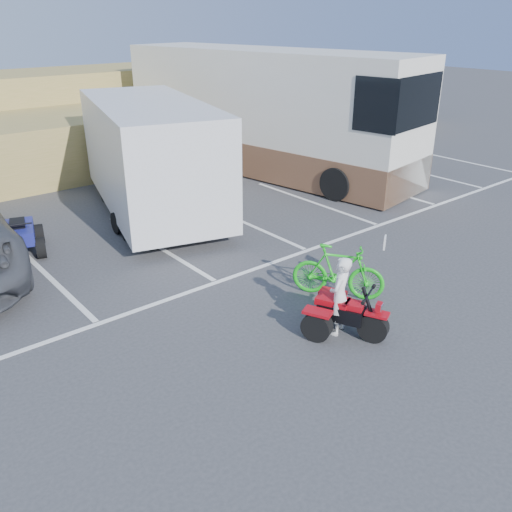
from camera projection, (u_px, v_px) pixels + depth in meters
ground at (293, 328)px, 9.90m from camera, size 100.00×100.00×0.00m
parking_stripes at (206, 248)px, 13.27m from camera, size 28.00×5.16×0.01m
grass_embankment at (13, 126)px, 20.27m from camera, size 40.00×8.50×3.10m
red_trike_atv at (345, 334)px, 9.73m from camera, size 1.56×1.74×0.93m
rider at (340, 296)px, 9.49m from camera, size 0.63×0.54×1.47m
green_dirt_bike at (338, 271)px, 10.81m from camera, size 1.49×1.82×1.11m
cargo_trailer at (152, 155)px, 14.95m from camera, size 4.41×7.19×3.13m
rv_motorhome at (266, 120)px, 19.36m from camera, size 4.75×11.76×4.11m
quad_atv_blue at (23, 253)px, 13.04m from camera, size 1.43×1.67×0.93m
quad_atv_green at (145, 235)px, 14.05m from camera, size 1.40×1.76×1.07m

